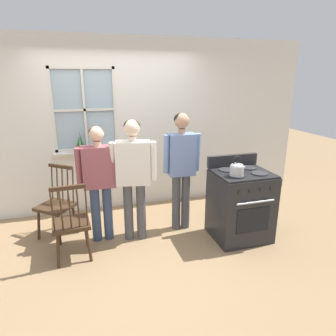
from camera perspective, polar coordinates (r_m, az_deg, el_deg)
ground_plane at (r=4.00m, az=-5.77°, el=-14.82°), size 16.00×16.00×0.00m
wall_back at (r=4.85m, az=-9.15°, el=7.67°), size 6.40×0.16×2.70m
chair_by_window at (r=4.32m, az=-20.44°, el=-6.72°), size 0.58×0.58×0.98m
chair_near_wall at (r=3.75m, az=-17.98°, el=-10.16°), size 0.45×0.43×0.98m
person_elderly_left at (r=3.89m, az=-12.98°, el=-1.23°), size 0.56×0.22×1.53m
person_teen_center at (r=3.82m, az=-6.62°, el=-0.23°), size 0.59×0.29×1.61m
person_adult_right at (r=4.07m, az=2.57°, el=1.26°), size 0.51×0.23×1.65m
stove at (r=4.13m, az=13.58°, el=-6.73°), size 0.73×0.68×1.08m
kettle at (r=3.76m, az=12.99°, el=-0.11°), size 0.21×0.17×0.25m
potted_plant at (r=4.77m, az=-16.39°, el=3.99°), size 0.13×0.13×0.33m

